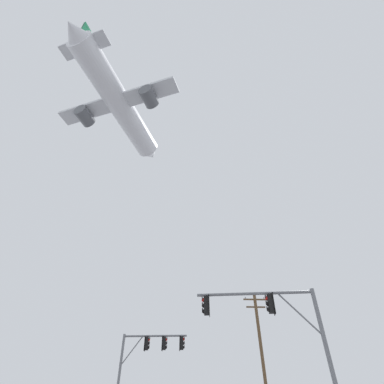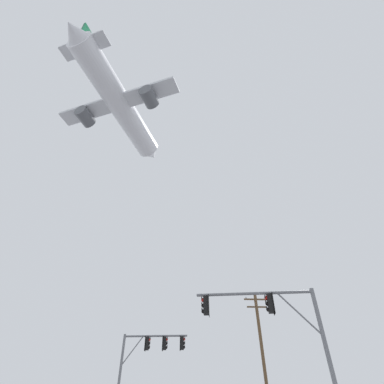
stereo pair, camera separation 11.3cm
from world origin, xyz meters
name	(u,v)px [view 1 (the left image)]	position (x,y,z in m)	size (l,w,h in m)	color
signal_pole_near	(276,322)	(4.10, 8.48, 4.68)	(5.90, 1.08, 6.23)	slate
signal_pole_far	(147,354)	(-2.85, 18.79, 4.70)	(5.01, 0.76, 6.12)	slate
utility_pole	(261,351)	(6.71, 21.74, 5.46)	(2.20, 0.28, 10.31)	brown
airplane	(119,104)	(-9.96, 19.86, 36.73)	(17.80, 23.05, 6.46)	white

